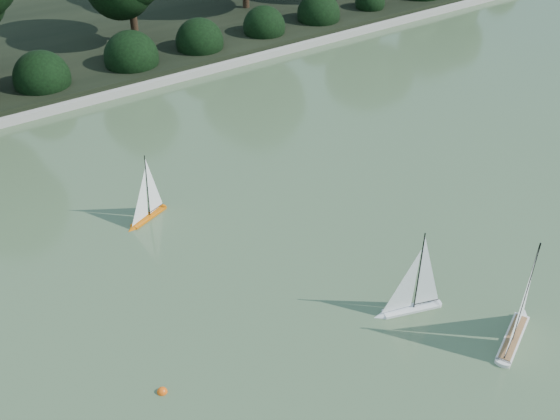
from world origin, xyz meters
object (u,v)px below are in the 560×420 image
sailboat_white_a (407,299)px  sailboat_white_b (518,320)px  sailboat_orange (145,210)px  race_buoy (162,392)px

sailboat_white_a → sailboat_white_b: size_ratio=0.81×
sailboat_orange → sailboat_white_b: bearing=-63.0°
sailboat_white_b → sailboat_orange: (-2.85, 5.59, -0.07)m
sailboat_white_a → race_buoy: 3.66m
sailboat_white_a → sailboat_white_b: bearing=-55.3°
sailboat_white_a → sailboat_orange: sailboat_white_a is taller
race_buoy → sailboat_orange: bearing=66.4°
sailboat_white_b → sailboat_white_a: bearing=124.7°
sailboat_white_b → race_buoy: bearing=156.6°
race_buoy → sailboat_white_a: bearing=-10.8°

